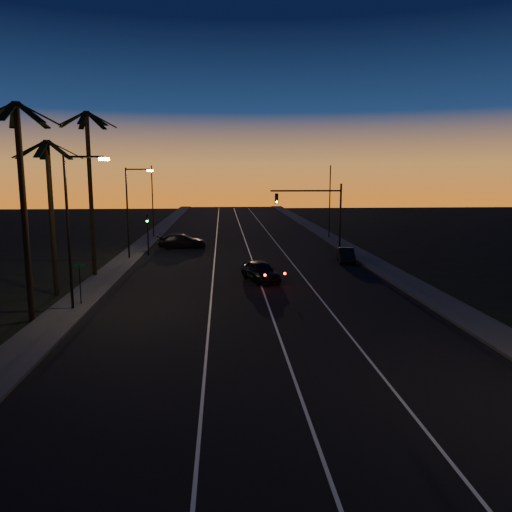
{
  "coord_description": "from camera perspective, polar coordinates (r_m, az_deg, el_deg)",
  "views": [
    {
      "loc": [
        -2.22,
        -8.9,
        7.85
      ],
      "look_at": [
        -0.17,
        21.46,
        2.89
      ],
      "focal_mm": 35.0,
      "sensor_mm": 36.0,
      "label": 1
    }
  ],
  "objects": [
    {
      "name": "sidewalk_right",
      "position": [
        41.87,
        14.91,
        -1.75
      ],
      "size": [
        2.4,
        170.0,
        0.16
      ],
      "primitive_type": "cube",
      "color": "#323230",
      "rests_on": "ground"
    },
    {
      "name": "streetlight_left_far",
      "position": [
        47.73,
        -14.14,
        5.63
      ],
      "size": [
        2.55,
        0.26,
        8.5
      ],
      "color": "black",
      "rests_on": "ground"
    },
    {
      "name": "lane_stripe_mid",
      "position": [
        39.77,
        0.14,
        -2.1
      ],
      "size": [
        0.12,
        160.0,
        0.01
      ],
      "primitive_type": "cube",
      "color": "silver",
      "rests_on": "road"
    },
    {
      "name": "far_pole_right",
      "position": [
        62.4,
        8.42,
        6.09
      ],
      "size": [
        0.14,
        0.14,
        9.0
      ],
      "primitive_type": "cylinder",
      "color": "black",
      "rests_on": "ground"
    },
    {
      "name": "lane_stripe_left",
      "position": [
        39.68,
        -4.91,
        -2.16
      ],
      "size": [
        0.12,
        160.0,
        0.01
      ],
      "primitive_type": "cube",
      "color": "silver",
      "rests_on": "road"
    },
    {
      "name": "lane_stripe_right",
      "position": [
        40.16,
        5.13,
        -2.02
      ],
      "size": [
        0.12,
        160.0,
        0.01
      ],
      "primitive_type": "cube",
      "color": "silver",
      "rests_on": "road"
    },
    {
      "name": "cross_car",
      "position": [
        54.61,
        -8.48,
        1.71
      ],
      "size": [
        5.36,
        2.5,
        1.51
      ],
      "color": "black",
      "rests_on": "road"
    },
    {
      "name": "palm_near",
      "position": [
        28.84,
        -25.15,
        6.85
      ],
      "size": [
        4.25,
        4.16,
        11.53
      ],
      "color": "black",
      "rests_on": "ground"
    },
    {
      "name": "signal_post",
      "position": [
        49.67,
        -12.29,
        3.32
      ],
      "size": [
        0.28,
        0.37,
        4.2
      ],
      "color": "black",
      "rests_on": "ground"
    },
    {
      "name": "streetlight_left_near",
      "position": [
        30.22,
        -20.19,
        3.89
      ],
      "size": [
        2.55,
        0.26,
        9.0
      ],
      "color": "black",
      "rests_on": "ground"
    },
    {
      "name": "palm_mid",
      "position": [
        34.72,
        -22.42,
        5.93
      ],
      "size": [
        4.25,
        4.16,
        10.03
      ],
      "color": "black",
      "rests_on": "ground"
    },
    {
      "name": "palm_far",
      "position": [
        40.16,
        -18.46,
        8.45
      ],
      "size": [
        4.25,
        4.16,
        12.53
      ],
      "color": "black",
      "rests_on": "ground"
    },
    {
      "name": "far_pole_left",
      "position": [
        64.58,
        -11.74,
        6.1
      ],
      "size": [
        0.14,
        0.14,
        9.0
      ],
      "primitive_type": "cylinder",
      "color": "black",
      "rests_on": "ground"
    },
    {
      "name": "street_sign",
      "position": [
        31.71,
        -19.49,
        -2.54
      ],
      "size": [
        0.7,
        0.06,
        2.6
      ],
      "color": "black",
      "rests_on": "ground"
    },
    {
      "name": "sidewalk_left",
      "position": [
        40.67,
        -16.55,
        -2.14
      ],
      "size": [
        2.4,
        170.0,
        0.16
      ],
      "primitive_type": "cube",
      "color": "#323230",
      "rests_on": "ground"
    },
    {
      "name": "right_car",
      "position": [
        45.89,
        10.22,
        0.1
      ],
      "size": [
        1.85,
        4.06,
        1.29
      ],
      "color": "black",
      "rests_on": "road"
    },
    {
      "name": "signal_mast",
      "position": [
        49.87,
        6.99,
        5.67
      ],
      "size": [
        7.1,
        0.41,
        7.0
      ],
      "color": "black",
      "rests_on": "ground"
    },
    {
      "name": "lead_car",
      "position": [
        37.17,
        0.52,
        -1.73
      ],
      "size": [
        3.16,
        5.2,
        1.5
      ],
      "color": "black",
      "rests_on": "road"
    },
    {
      "name": "road",
      "position": [
        39.74,
        -0.58,
        -2.12
      ],
      "size": [
        20.0,
        170.0,
        0.01
      ],
      "primitive_type": "cube",
      "color": "black",
      "rests_on": "ground"
    }
  ]
}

